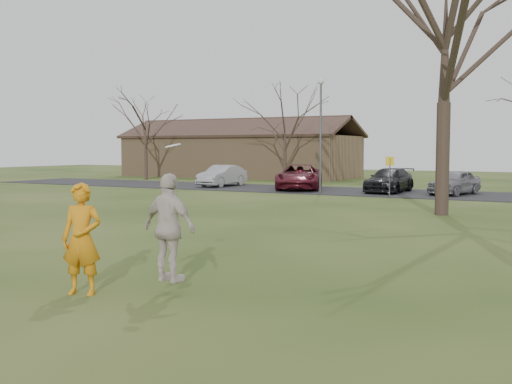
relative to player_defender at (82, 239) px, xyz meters
The scene contains 12 objects.
ground 1.46m from the player_defender, 37.89° to the left, with size 120.00×120.00×0.00m, color #1E380F.
parking_strip 25.71m from the player_defender, 88.07° to the left, with size 62.00×6.50×0.04m, color black.
player_defender is the anchor object (origin of this frame).
car_1 29.04m from the player_defender, 116.84° to the left, with size 1.45×4.15×1.37m, color #9E9EA3.
car_2 26.62m from the player_defender, 106.28° to the left, with size 2.48×5.38×1.49m, color #53131E.
car_3 25.97m from the player_defender, 94.56° to the left, with size 1.87×4.59×1.33m, color black.
car_4 25.82m from the player_defender, 86.66° to the left, with size 1.56×3.87×1.32m, color slate.
catching_play 1.52m from the player_defender, 29.39° to the left, with size 1.14×0.58×2.40m.
building 43.16m from the player_defender, 116.32° to the left, with size 20.60×8.50×5.14m.
lamp_post 23.93m from the player_defender, 102.49° to the left, with size 0.34×0.34×6.27m.
sign_yellow 22.71m from the player_defender, 92.86° to the left, with size 0.35×0.35×2.08m.
big_tree 17.04m from the player_defender, 79.63° to the left, with size 9.00×9.00×14.00m, color #352821, non-canonical shape.
Camera 1 is at (6.65, -8.31, 2.52)m, focal length 42.60 mm.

